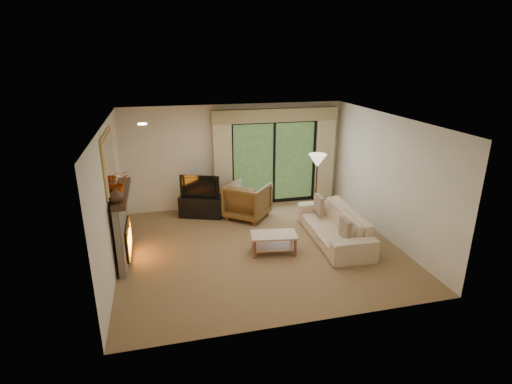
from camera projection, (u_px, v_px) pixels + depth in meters
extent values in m
plane|color=olive|center=(259.00, 247.00, 8.17)|extent=(5.50, 5.50, 0.00)
plane|color=white|center=(260.00, 120.00, 7.31)|extent=(5.50, 5.50, 0.00)
plane|color=beige|center=(235.00, 156.00, 10.03)|extent=(5.00, 0.00, 5.00)
plane|color=beige|center=(305.00, 244.00, 5.45)|extent=(5.00, 0.00, 5.00)
plane|color=beige|center=(111.00, 199.00, 7.12)|extent=(0.00, 5.00, 5.00)
plane|color=beige|center=(387.00, 177.00, 8.35)|extent=(0.00, 5.00, 5.00)
cube|color=#CDB78B|center=(223.00, 163.00, 9.84)|extent=(0.45, 0.18, 2.35)
cube|color=#CDB78B|center=(325.00, 156.00, 10.44)|extent=(0.45, 0.18, 2.35)
cube|color=#9D8B5A|center=(276.00, 115.00, 9.79)|extent=(3.20, 0.24, 0.32)
cube|color=black|center=(202.00, 206.00, 9.66)|extent=(1.13, 0.80, 0.52)
imported|color=black|center=(201.00, 185.00, 9.48)|extent=(0.93, 0.45, 0.55)
imported|color=brown|center=(248.00, 200.00, 9.53)|extent=(1.31, 1.31, 0.86)
imported|color=#CFB591|center=(334.00, 225.00, 8.38)|extent=(1.00, 2.35, 0.67)
cube|color=brown|center=(345.00, 229.00, 7.68)|extent=(0.12, 0.39, 0.38)
cube|color=brown|center=(319.00, 204.00, 8.90)|extent=(0.12, 0.41, 0.40)
imported|color=#372317|center=(116.00, 195.00, 6.72)|extent=(0.26, 0.26, 0.26)
imported|color=#A7390A|center=(117.00, 183.00, 7.01)|extent=(0.51, 0.47, 0.46)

